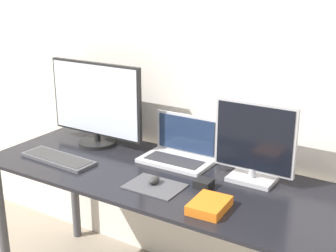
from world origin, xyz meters
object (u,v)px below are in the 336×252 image
at_px(monitor_left, 96,104).
at_px(keyboard, 58,159).
at_px(book, 209,205).
at_px(laptop, 181,150).
at_px(mouse, 154,180).
at_px(monitor_right, 254,144).
at_px(power_brick, 204,184).

relative_size(monitor_left, keyboard, 1.40).
bearing_deg(book, laptop, 132.81).
bearing_deg(keyboard, mouse, 1.69).
distance_m(monitor_right, keyboard, 1.01).
distance_m(laptop, mouse, 0.33).
xyz_separation_m(monitor_right, book, (-0.04, -0.36, -0.16)).
height_order(keyboard, power_brick, power_brick).
relative_size(laptop, keyboard, 0.85).
height_order(monitor_left, book, monitor_left).
relative_size(laptop, power_brick, 4.77).
bearing_deg(laptop, book, -47.19).
bearing_deg(monitor_left, keyboard, -93.38).
relative_size(book, power_brick, 2.48).
relative_size(monitor_right, keyboard, 0.90).
bearing_deg(mouse, keyboard, -178.31).
distance_m(monitor_left, power_brick, 0.83).
bearing_deg(power_brick, monitor_left, 166.64).
relative_size(monitor_right, book, 2.04).
bearing_deg(keyboard, laptop, 32.24).
bearing_deg(mouse, monitor_right, 37.32).
xyz_separation_m(mouse, power_brick, (0.21, 0.10, -0.00)).
xyz_separation_m(keyboard, mouse, (0.59, 0.02, 0.01)).
distance_m(mouse, book, 0.34).
xyz_separation_m(laptop, power_brick, (0.26, -0.23, -0.04)).
relative_size(keyboard, book, 2.27).
height_order(keyboard, mouse, mouse).
relative_size(monitor_left, book, 3.16).
height_order(laptop, mouse, laptop).
bearing_deg(keyboard, monitor_left, 86.62).
bearing_deg(monitor_right, monitor_left, 180.00).
bearing_deg(mouse, book, -13.96).
height_order(book, power_brick, book).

